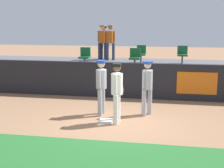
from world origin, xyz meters
TOP-DOWN VIEW (x-y plane):
  - ground_plane at (0.00, 0.00)m, footprint 60.00×60.00m
  - grass_foreground_strip at (0.00, -2.94)m, footprint 18.00×2.80m
  - first_base at (-0.30, -0.00)m, footprint 0.40×0.40m
  - player_fielder_home at (0.04, 0.01)m, footprint 0.36×0.56m
  - player_runner_visitor at (-0.61, 0.78)m, footprint 0.37×0.50m
  - player_coach_visitor at (0.86, 1.01)m, footprint 0.46×0.46m
  - field_wall at (0.01, 3.34)m, footprint 18.00×0.26m
  - bleacher_platform at (0.00, 5.91)m, footprint 18.00×4.80m
  - seat_front_center at (0.01, 4.78)m, footprint 0.46×0.44m
  - seat_back_right at (2.09, 6.58)m, footprint 0.48×0.44m
  - seat_front_left at (-2.24, 4.78)m, footprint 0.46×0.44m
  - seat_back_center at (0.11, 6.58)m, footprint 0.45×0.44m
  - spectator_hooded at (-2.02, 7.49)m, footprint 0.50×0.34m
  - spectator_capped at (-1.94, 7.61)m, footprint 0.48×0.34m
  - spectator_casual at (-1.56, 7.30)m, footprint 0.50×0.35m

SIDE VIEW (x-z plane):
  - ground_plane at x=0.00m, z-range 0.00..0.00m
  - grass_foreground_strip at x=0.00m, z-range 0.00..0.01m
  - first_base at x=-0.30m, z-range 0.00..0.08m
  - bleacher_platform at x=0.00m, z-range 0.00..1.03m
  - field_wall at x=0.01m, z-range 0.00..1.42m
  - player_coach_visitor at x=0.86m, z-range 0.14..1.91m
  - player_runner_visitor at x=-0.61m, z-range 0.14..1.94m
  - player_fielder_home at x=0.04m, z-range 0.14..1.95m
  - seat_back_center at x=0.11m, z-range 1.08..1.92m
  - seat_front_left at x=-2.24m, z-range 1.08..1.92m
  - seat_front_center at x=0.01m, z-range 1.08..1.92m
  - seat_back_right at x=2.09m, z-range 1.09..1.93m
  - spectator_capped at x=-1.94m, z-range 1.17..2.89m
  - spectator_casual at x=-1.56m, z-range 1.18..2.96m
  - spectator_hooded at x=-2.02m, z-range 1.18..2.96m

